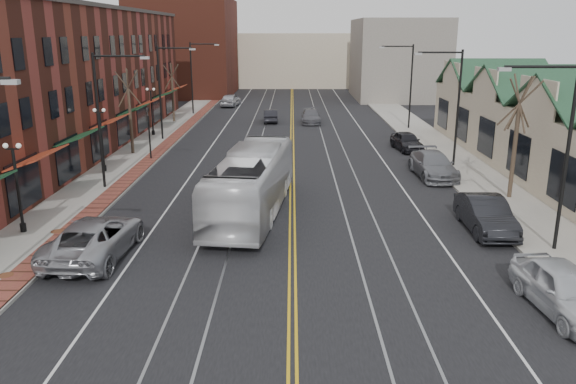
{
  "coord_description": "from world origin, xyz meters",
  "views": [
    {
      "loc": [
        -0.03,
        -17.05,
        9.31
      ],
      "look_at": [
        -0.21,
        8.45,
        2.0
      ],
      "focal_mm": 35.0,
      "sensor_mm": 36.0,
      "label": 1
    }
  ],
  "objects_px": {
    "transit_bus": "(252,183)",
    "parked_car_a": "(565,289)",
    "parked_car_d": "(407,141)",
    "parked_suv": "(95,238)",
    "parked_car_c": "(433,165)",
    "parked_car_b": "(486,215)"
  },
  "relations": [
    {
      "from": "transit_bus",
      "to": "parked_suv",
      "type": "xyz_separation_m",
      "value": [
        -6.3,
        -5.94,
        -0.83
      ]
    },
    {
      "from": "parked_car_b",
      "to": "parked_car_d",
      "type": "relative_size",
      "value": 1.15
    },
    {
      "from": "parked_car_d",
      "to": "parked_car_a",
      "type": "bearing_deg",
      "value": -97.95
    },
    {
      "from": "parked_car_d",
      "to": "parked_suv",
      "type": "bearing_deg",
      "value": -136.2
    },
    {
      "from": "parked_car_c",
      "to": "parked_car_d",
      "type": "xyz_separation_m",
      "value": [
        0.0,
        8.72,
        -0.07
      ]
    },
    {
      "from": "parked_car_a",
      "to": "parked_car_d",
      "type": "bearing_deg",
      "value": 84.76
    },
    {
      "from": "parked_car_c",
      "to": "parked_suv",
      "type": "bearing_deg",
      "value": -145.02
    },
    {
      "from": "parked_car_d",
      "to": "parked_car_c",
      "type": "bearing_deg",
      "value": -97.95
    },
    {
      "from": "parked_car_a",
      "to": "parked_car_b",
      "type": "xyz_separation_m",
      "value": [
        0.0,
        8.12,
        -0.01
      ]
    },
    {
      "from": "parked_suv",
      "to": "parked_car_d",
      "type": "relative_size",
      "value": 1.4
    },
    {
      "from": "parked_suv",
      "to": "parked_car_a",
      "type": "relative_size",
      "value": 1.24
    },
    {
      "from": "parked_car_a",
      "to": "parked_suv",
      "type": "bearing_deg",
      "value": 159.58
    },
    {
      "from": "parked_car_a",
      "to": "parked_car_c",
      "type": "relative_size",
      "value": 0.87
    },
    {
      "from": "transit_bus",
      "to": "parked_car_a",
      "type": "height_order",
      "value": "transit_bus"
    },
    {
      "from": "parked_suv",
      "to": "parked_car_c",
      "type": "relative_size",
      "value": 1.09
    },
    {
      "from": "transit_bus",
      "to": "parked_car_d",
      "type": "bearing_deg",
      "value": -117.91
    },
    {
      "from": "parked_car_b",
      "to": "parked_car_d",
      "type": "bearing_deg",
      "value": 90.44
    },
    {
      "from": "parked_suv",
      "to": "parked_car_a",
      "type": "bearing_deg",
      "value": 167.7
    },
    {
      "from": "parked_car_b",
      "to": "parked_car_c",
      "type": "relative_size",
      "value": 0.9
    },
    {
      "from": "transit_bus",
      "to": "parked_car_a",
      "type": "relative_size",
      "value": 2.45
    },
    {
      "from": "parked_suv",
      "to": "parked_car_a",
      "type": "distance_m",
      "value": 18.37
    },
    {
      "from": "parked_suv",
      "to": "transit_bus",
      "type": "bearing_deg",
      "value": -133.78
    }
  ]
}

